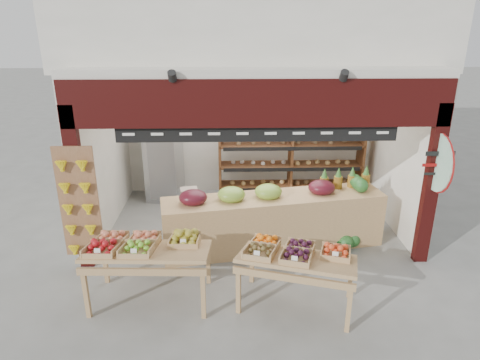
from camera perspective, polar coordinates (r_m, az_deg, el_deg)
name	(u,v)px	position (r m, az deg, el deg)	size (l,w,h in m)	color
ground	(252,233)	(8.16, 1.61, -7.02)	(60.00, 60.00, 0.00)	slate
shop_structure	(250,12)	(8.84, 1.28, 21.49)	(6.36, 5.12, 5.40)	white
banana_board	(79,206)	(7.00, -20.70, -3.21)	(0.60, 0.15, 1.80)	#8F6341
gift_sign	(438,163)	(7.15, 24.90, 2.12)	(0.04, 0.93, 0.92)	#B7E6CA
back_shelving	(291,147)	(9.27, 6.82, 4.35)	(3.12, 0.51, 1.91)	brown
refrigerator	(164,160)	(9.50, -10.12, 2.60)	(0.70, 0.70, 1.80)	#AEAFB5
cardboard_stack	(199,204)	(8.85, -5.45, -3.24)	(0.97, 0.72, 0.60)	beige
mid_counter	(273,220)	(7.48, 4.38, -5.29)	(3.89, 1.40, 1.18)	tan
display_table_left	(141,247)	(6.15, -13.10, -8.72)	(1.71, 1.00, 1.06)	tan
display_table_right	(293,255)	(5.96, 7.12, -9.83)	(1.76, 1.30, 1.01)	tan
watermelon_pile	(341,235)	(7.91, 13.29, -7.15)	(0.67, 0.67, 0.52)	#17471B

